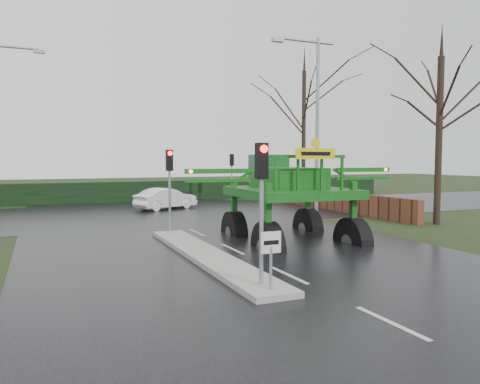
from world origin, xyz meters
name	(u,v)px	position (x,y,z in m)	size (l,w,h in m)	color
ground	(288,276)	(0.00, 0.00, 0.00)	(140.00, 140.00, 0.00)	black
road_main	(184,227)	(0.00, 10.00, 0.00)	(14.00, 80.00, 0.02)	black
road_cross	(155,213)	(0.00, 16.00, 0.01)	(80.00, 12.00, 0.02)	black
median_island	(206,256)	(-1.30, 3.00, 0.09)	(1.20, 10.00, 0.16)	gray
hedge_row	(130,192)	(0.00, 24.00, 0.75)	(44.00, 0.90, 1.50)	black
brick_wall	(309,197)	(10.50, 16.00, 0.60)	(0.40, 20.00, 1.20)	#592D1E
keep_left_sign	(271,251)	(-1.30, -1.50, 1.06)	(0.50, 0.07, 1.35)	gray
traffic_signal_near	(262,183)	(-1.30, -1.01, 2.59)	(0.26, 0.33, 3.52)	gray
traffic_signal_mid	(170,173)	(-1.30, 7.49, 2.59)	(0.26, 0.33, 3.52)	gray
traffic_signal_far	(232,167)	(6.50, 20.01, 2.59)	(0.26, 0.33, 3.52)	gray
street_light_right	(313,109)	(8.19, 12.00, 5.99)	(3.85, 0.30, 10.00)	gray
tree_right_near	(440,116)	(11.50, 6.00, 5.20)	(5.60, 5.60, 9.64)	black
tree_right_far	(304,116)	(13.00, 21.00, 6.50)	(7.00, 7.00, 12.05)	black
crop_sprayer	(265,183)	(1.18, 3.82, 2.30)	(8.72, 5.60, 4.87)	black
white_sedan	(166,209)	(1.13, 17.79, 0.00)	(1.40, 4.03, 1.33)	white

